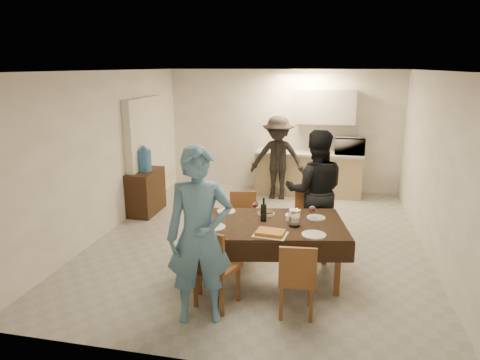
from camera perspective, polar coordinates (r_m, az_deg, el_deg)
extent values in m
cube|color=#9E9D99|center=(6.88, 2.58, -7.85)|extent=(5.00, 6.00, 0.02)
cube|color=white|center=(6.34, 2.86, 14.36)|extent=(5.00, 6.00, 0.02)
cube|color=white|center=(9.41, 5.73, 6.57)|extent=(5.00, 0.02, 2.60)
cube|color=white|center=(3.68, -5.02, -6.93)|extent=(5.00, 0.02, 2.60)
cube|color=white|center=(7.31, -17.05, 3.54)|extent=(0.02, 6.00, 2.60)
cube|color=white|center=(6.57, 24.76, 1.58)|extent=(0.02, 6.00, 2.60)
cube|color=silver|center=(8.37, -12.51, 3.49)|extent=(0.15, 1.40, 2.10)
cube|color=tan|center=(9.22, 9.07, 0.76)|extent=(2.20, 0.60, 0.86)
cube|color=#AAA9A6|center=(9.12, 9.18, 3.53)|extent=(2.24, 0.64, 0.05)
cube|color=silver|center=(9.11, 11.40, 9.56)|extent=(1.20, 0.34, 0.70)
cube|color=black|center=(5.42, 3.58, -5.90)|extent=(2.12, 1.48, 0.04)
cube|color=brown|center=(5.57, 3.52, -9.55)|extent=(0.07, 0.07, 0.72)
cube|color=brown|center=(4.94, -3.08, -11.48)|extent=(0.55, 0.55, 0.05)
cube|color=brown|center=(4.66, -3.76, -9.67)|extent=(0.43, 0.17, 0.47)
cube|color=brown|center=(4.83, 7.58, -12.90)|extent=(0.43, 0.43, 0.05)
cube|color=brown|center=(4.56, 7.49, -11.33)|extent=(0.40, 0.07, 0.42)
cube|color=brown|center=(6.30, 0.49, -5.89)|extent=(0.48, 0.48, 0.05)
cube|color=brown|center=(6.05, 0.15, -4.40)|extent=(0.39, 0.14, 0.42)
cube|color=brown|center=(6.17, 8.74, -6.05)|extent=(0.51, 0.51, 0.05)
cube|color=brown|center=(5.90, 8.72, -4.37)|extent=(0.44, 0.13, 0.47)
cube|color=#301E10|center=(8.13, -12.43, -1.54)|extent=(0.43, 0.87, 0.80)
cylinder|color=#3A72BA|center=(7.99, -12.67, 2.58)|extent=(0.26, 0.26, 0.39)
cylinder|color=white|center=(5.29, 7.28, -5.06)|extent=(0.14, 0.14, 0.21)
cube|color=#D2873D|center=(5.04, 4.07, -7.02)|extent=(0.41, 0.33, 0.05)
cylinder|color=silver|center=(5.54, 6.95, -4.93)|extent=(0.17, 0.17, 0.07)
cylinder|color=silver|center=(5.67, 3.51, -4.52)|extent=(0.20, 0.20, 0.04)
cylinder|color=silver|center=(5.25, -3.43, -6.27)|extent=(0.27, 0.27, 0.02)
cylinder|color=silver|center=(5.08, 9.83, -7.21)|extent=(0.28, 0.28, 0.02)
cylinder|color=silver|center=(5.80, -1.86, -4.18)|extent=(0.25, 0.25, 0.01)
cylinder|color=silver|center=(5.65, 10.10, -4.96)|extent=(0.24, 0.24, 0.01)
imported|color=silver|center=(9.08, 14.42, 4.43)|extent=(0.60, 0.41, 0.33)
imported|color=#5685AB|center=(4.50, -5.40, -7.47)|extent=(0.80, 0.64, 1.91)
imported|color=black|center=(6.32, 9.97, -1.48)|extent=(0.94, 0.77, 1.80)
imported|color=black|center=(8.74, 5.04, 2.95)|extent=(1.10, 0.63, 1.70)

